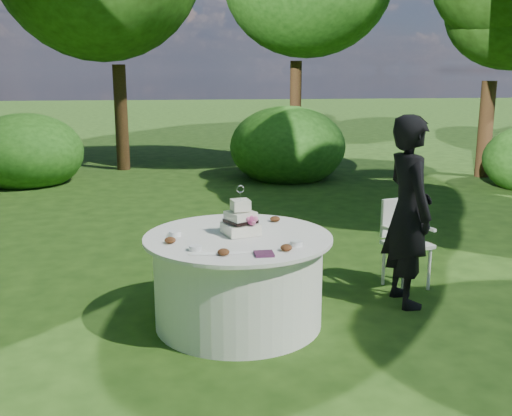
# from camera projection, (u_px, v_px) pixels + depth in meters

# --- Properties ---
(ground) EXTENTS (80.00, 80.00, 0.00)m
(ground) POSITION_uv_depth(u_px,v_px,m) (239.00, 323.00, 5.11)
(ground) COLOR #1B380F
(ground) RESTS_ON ground
(napkins) EXTENTS (0.14, 0.14, 0.02)m
(napkins) POSITION_uv_depth(u_px,v_px,m) (264.00, 254.00, 4.42)
(napkins) COLOR #4A203F
(napkins) RESTS_ON table
(feather_plume) EXTENTS (0.48, 0.07, 0.01)m
(feather_plume) POSITION_uv_depth(u_px,v_px,m) (221.00, 253.00, 4.44)
(feather_plume) COLOR white
(feather_plume) RESTS_ON table
(guest) EXTENTS (0.45, 0.65, 1.73)m
(guest) POSITION_uv_depth(u_px,v_px,m) (409.00, 211.00, 5.37)
(guest) COLOR black
(guest) RESTS_ON ground
(table) EXTENTS (1.56, 1.56, 0.77)m
(table) POSITION_uv_depth(u_px,v_px,m) (238.00, 279.00, 5.02)
(table) COLOR white
(table) RESTS_ON ground
(cake) EXTENTS (0.33, 0.33, 0.41)m
(cake) POSITION_uv_depth(u_px,v_px,m) (241.00, 221.00, 4.95)
(cake) COLOR white
(cake) RESTS_ON table
(chair) EXTENTS (0.48, 0.48, 0.87)m
(chair) POSITION_uv_depth(u_px,v_px,m) (403.00, 235.00, 5.90)
(chair) COLOR silver
(chair) RESTS_ON ground
(votives) EXTENTS (1.03, 0.54, 0.04)m
(votives) POSITION_uv_depth(u_px,v_px,m) (222.00, 241.00, 4.70)
(votives) COLOR white
(votives) RESTS_ON table
(petal_cups) EXTENTS (1.02, 1.03, 0.05)m
(petal_cups) POSITION_uv_depth(u_px,v_px,m) (240.00, 239.00, 4.76)
(petal_cups) COLOR #562D16
(petal_cups) RESTS_ON table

